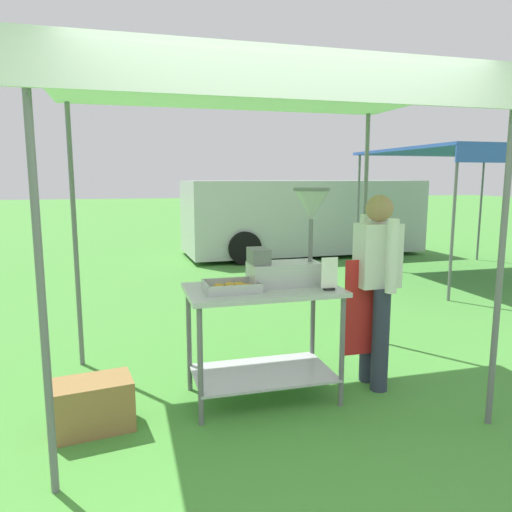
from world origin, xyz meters
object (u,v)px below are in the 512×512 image
Objects in this scene: donut_fryer at (292,247)px; menu_sign at (329,276)px; stall_canopy at (260,95)px; donut_cart at (263,320)px; neighbour_tent at (476,153)px; donut_tray at (232,288)px; vendor at (376,281)px; supply_crate at (92,405)px; van_silver at (303,216)px.

donut_fryer is 0.39m from menu_sign.
donut_cart is (0.00, -0.10, -1.71)m from stall_canopy.
neighbour_tent is at bearing 36.84° from donut_cart.
stall_canopy is at bearing 28.07° from donut_tray.
vendor is at bearing -1.02° from donut_cart.
menu_sign reaches higher than supply_crate.
donut_tray is 6.45m from neighbour_tent.
donut_tray reaches higher than donut_cart.
donut_cart is at bearing 178.98° from vendor.
vendor is at bearing 3.61° from supply_crate.
van_silver is (2.51, 7.12, -0.13)m from menu_sign.
van_silver reaches higher than supply_crate.
stall_canopy is at bearing 146.23° from menu_sign.
donut_tray is (-0.25, -0.04, 0.28)m from donut_cart.
donut_tray is 0.13× the size of neighbour_tent.
neighbour_tent reaches higher than donut_cart.
donut_tray is at bearing -114.87° from van_silver.
supply_crate is 0.11× the size of van_silver.
menu_sign is 1.93m from supply_crate.
stall_canopy reaches higher than donut_fryer.
supply_crate is at bearing -121.01° from van_silver.
neighbour_tent is at bearing 37.91° from donut_fryer.
van_silver is at bearing 66.76° from donut_cart.
neighbour_tent is (4.42, 3.87, 1.16)m from menu_sign.
vendor is 7.21m from van_silver.
menu_sign is (0.46, -0.31, -1.34)m from stall_canopy.
vendor reaches higher than donut_cart.
neighbour_tent reaches higher than van_silver.
donut_tray is at bearing -169.76° from donut_fryer.
supply_crate is 7.52m from neighbour_tent.
neighbour_tent is at bearing 41.18° from menu_sign.
neighbour_tent reaches higher than supply_crate.
donut_fryer is at bearing 127.40° from menu_sign.
supply_crate is (-2.25, -0.14, -0.73)m from vendor.
stall_canopy is 1.18m from donut_fryer.
van_silver is at bearing 120.46° from neighbour_tent.
donut_cart is at bearing -143.16° from neighbour_tent.
supply_crate is 0.19× the size of neighbour_tent.
menu_sign is (0.71, -0.17, 0.08)m from donut_tray.
donut_cart is 4.73× the size of menu_sign.
neighbour_tent is at bearing 36.09° from stall_canopy.
van_silver is (2.97, 6.91, 0.24)m from donut_cart.
donut_tray is 0.70× the size of supply_crate.
donut_fryer is (0.26, 0.06, 0.57)m from donut_cart.
supply_crate is at bearing -172.06° from donut_fryer.
menu_sign is at bearing -138.82° from neighbour_tent.
neighbour_tent is (4.88, 3.66, 1.53)m from donut_cart.
van_silver is at bearing 66.46° from stall_canopy.
van_silver is (2.71, 6.86, -0.33)m from donut_fryer.
supply_crate is (-1.74, 0.05, -0.83)m from menu_sign.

